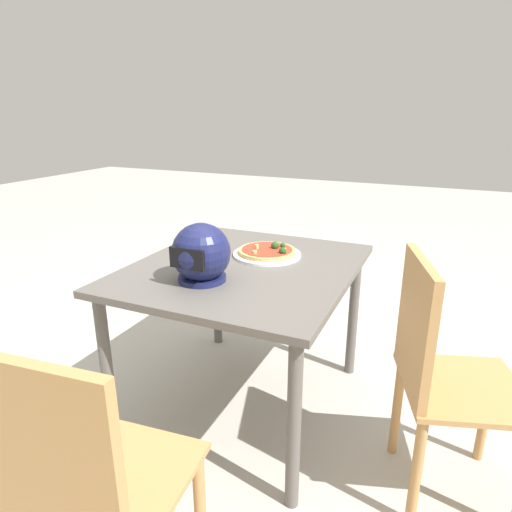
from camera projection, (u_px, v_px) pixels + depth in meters
ground_plane at (245, 401)px, 2.17m from camera, size 14.00×14.00×0.00m
dining_table at (244, 282)px, 1.97m from camera, size 0.93×1.05×0.71m
pizza_plate at (267, 254)px, 2.07m from camera, size 0.32×0.32×0.01m
pizza at (268, 251)px, 2.06m from camera, size 0.27×0.27×0.05m
motorcycle_helmet at (201, 254)px, 1.74m from camera, size 0.23×0.23×0.23m
chair_far at (83, 486)px, 1.05m from camera, size 0.44×0.44×0.90m
chair_side at (439, 369)px, 1.53m from camera, size 0.50×0.50×0.90m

